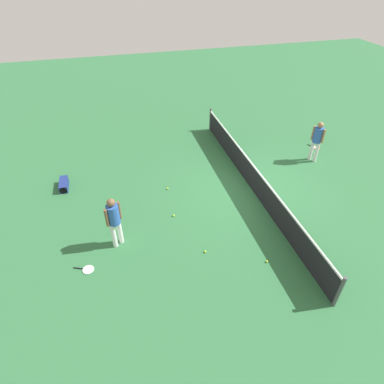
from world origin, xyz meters
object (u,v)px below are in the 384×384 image
player_near_side (114,219)px  tennis_ball_near_player (174,216)px  tennis_ball_by_net (205,252)px  tennis_ball_baseline (168,189)px  tennis_racket_near_player (87,269)px  tennis_ball_midcourt (267,261)px  player_far_side (317,138)px  tennis_racket_far_player (316,147)px  equipment_bag (64,185)px

player_near_side → tennis_ball_near_player: 2.23m
tennis_ball_near_player → tennis_ball_by_net: (1.78, 0.54, 0.00)m
tennis_ball_by_net → tennis_ball_baseline: bearing=-172.5°
tennis_racket_near_player → tennis_ball_midcourt: size_ratio=9.13×
tennis_ball_baseline → tennis_racket_near_player: bearing=-43.5°
player_near_side → tennis_ball_near_player: bearing=112.6°
player_far_side → tennis_racket_far_player: bearing=139.2°
tennis_ball_near_player → player_near_side: bearing=-67.4°
tennis_ball_by_net → equipment_bag: bearing=-136.9°
tennis_racket_far_player → tennis_ball_by_net: tennis_ball_by_net is taller
tennis_ball_near_player → tennis_ball_midcourt: same height
tennis_ball_by_net → tennis_racket_far_player: bearing=125.0°
player_far_side → equipment_bag: 9.91m
tennis_ball_by_net → tennis_ball_midcourt: 1.76m
player_near_side → tennis_ball_baseline: bearing=139.3°
tennis_ball_midcourt → equipment_bag: 7.65m
player_far_side → tennis_racket_far_player: player_far_side is taller
tennis_racket_far_player → tennis_ball_midcourt: size_ratio=8.82×
player_near_side → equipment_bag: (-3.36, -1.68, -0.87)m
tennis_racket_near_player → tennis_ball_baseline: (-3.04, 2.89, 0.02)m
tennis_racket_near_player → tennis_ball_near_player: tennis_ball_near_player is taller
tennis_ball_midcourt → tennis_ball_baseline: 4.56m
player_near_side → tennis_ball_baseline: size_ratio=25.76×
player_far_side → tennis_ball_midcourt: 6.25m
tennis_ball_by_net → tennis_ball_midcourt: same height
tennis_racket_near_player → tennis_ball_baseline: bearing=136.5°
equipment_bag → tennis_ball_midcourt: bearing=47.5°
tennis_racket_far_player → tennis_ball_baseline: tennis_ball_baseline is taller
tennis_racket_far_player → tennis_ball_midcourt: 7.32m
tennis_racket_near_player → equipment_bag: bearing=-169.6°
tennis_racket_far_player → tennis_ball_baseline: bearing=-79.5°
tennis_ball_baseline → equipment_bag: bearing=-106.4°
tennis_ball_baseline → tennis_ball_by_net: bearing=7.5°
tennis_ball_baseline → equipment_bag: (-1.07, -3.64, 0.11)m
tennis_ball_by_net → equipment_bag: size_ratio=0.08×
player_far_side → tennis_racket_near_player: bearing=-69.2°
tennis_ball_by_net → tennis_ball_midcourt: bearing=62.7°
tennis_ball_near_player → player_far_side: bearing=107.0°
tennis_ball_midcourt → tennis_ball_by_net: bearing=-117.3°
tennis_racket_far_player → tennis_ball_near_player: bearing=-68.4°
equipment_bag → player_far_side: bearing=86.2°
tennis_racket_near_player → equipment_bag: 4.19m
tennis_ball_near_player → tennis_ball_by_net: 1.86m
tennis_ball_baseline → player_far_side: bearing=93.8°
player_near_side → tennis_ball_midcourt: size_ratio=25.76×
tennis_racket_near_player → tennis_ball_midcourt: 5.00m
player_far_side → tennis_ball_midcourt: player_far_side is taller
equipment_bag → tennis_ball_by_net: bearing=43.1°
tennis_ball_midcourt → tennis_ball_near_player: bearing=-140.8°
equipment_bag → tennis_ball_near_player: bearing=53.8°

